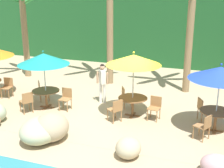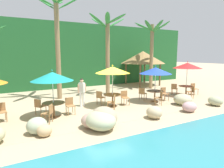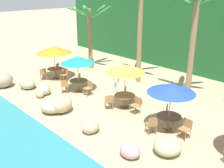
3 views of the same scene
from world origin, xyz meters
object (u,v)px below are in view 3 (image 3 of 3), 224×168
object	(u,v)px
chair_teal_left	(65,85)
chair_blue_left	(152,124)
umbrella_orange	(54,50)
chair_blue_seaward	(186,127)
waiter_in_white	(116,79)
chair_blue_inland	(169,112)
chair_yellow_inland	(127,93)
chair_yellow_seaward	(137,104)
dining_table_yellow	(125,97)
palm_tree_nearest	(90,25)
chair_orange_left	(43,73)
umbrella_blue	(171,88)
dining_table_blue	(169,119)
dining_table_orange	(55,70)
umbrella_teal	(78,60)
umbrella_yellow	(125,69)
chair_orange_seaward	(65,74)
palm_tree_third	(194,27)
chair_teal_inland	(81,79)
chair_orange_inland	(59,68)
chair_teal_seaward	(89,87)
palm_tree_second	(140,8)
chair_yellow_left	(109,101)

from	to	relation	value
chair_teal_left	chair_blue_left	world-z (taller)	same
umbrella_orange	chair_blue_seaward	distance (m)	10.62
waiter_in_white	chair_blue_inland	bearing A→B (deg)	-7.30
chair_yellow_inland	chair_yellow_seaward	bearing A→B (deg)	-28.21
dining_table_yellow	palm_tree_nearest	bearing A→B (deg)	153.83
chair_orange_left	chair_teal_left	size ratio (longest dim) A/B	1.00
umbrella_blue	dining_table_blue	xyz separation A→B (m)	(0.00, 0.00, -1.45)
chair_blue_inland	chair_blue_left	world-z (taller)	same
chair_orange_left	chair_blue_left	world-z (taller)	same
dining_table_orange	dining_table_blue	bearing A→B (deg)	-1.71
chair_yellow_seaward	dining_table_yellow	bearing A→B (deg)	178.88
umbrella_teal	chair_blue_left	size ratio (longest dim) A/B	2.73
umbrella_yellow	dining_table_yellow	distance (m)	1.58
chair_blue_seaward	palm_tree_nearest	world-z (taller)	palm_tree_nearest
chair_teal_left	waiter_in_white	bearing A→B (deg)	41.00
chair_orange_seaward	chair_teal_left	size ratio (longest dim) A/B	1.00
chair_blue_seaward	palm_tree_nearest	xyz separation A→B (m)	(-10.81, 3.69, 2.88)
chair_orange_seaward	chair_yellow_seaward	bearing A→B (deg)	-1.71
dining_table_orange	chair_blue_seaward	world-z (taller)	chair_blue_seaward
umbrella_yellow	palm_tree_third	world-z (taller)	palm_tree_third
chair_orange_seaward	chair_blue_seaward	world-z (taller)	same
chair_teal_inland	chair_blue_inland	distance (m)	6.65
chair_orange_inland	dining_table_yellow	distance (m)	7.22
dining_table_orange	dining_table_yellow	size ratio (longest dim) A/B	1.00
umbrella_yellow	chair_blue_inland	bearing A→B (deg)	9.01
chair_orange_seaward	palm_tree_third	xyz separation A→B (m)	(7.40, 3.43, 3.57)
umbrella_orange	chair_teal_left	world-z (taller)	umbrella_orange
chair_teal_seaward	palm_tree_second	bearing A→B (deg)	83.72
chair_orange_inland	chair_teal_seaward	bearing A→B (deg)	-11.06
chair_orange_seaward	dining_table_blue	size ratio (longest dim) A/B	0.79
chair_yellow_left	palm_tree_second	bearing A→B (deg)	112.57
chair_blue_seaward	chair_teal_seaward	bearing A→B (deg)	179.76
palm_tree_nearest	chair_yellow_inland	bearing A→B (deg)	-22.77
chair_orange_inland	chair_yellow_inland	distance (m)	6.71
chair_blue_seaward	palm_tree_nearest	bearing A→B (deg)	161.13
chair_blue_inland	palm_tree_second	bearing A→B (deg)	145.55
chair_teal_inland	waiter_in_white	world-z (taller)	waiter_in_white
chair_orange_seaward	chair_orange_inland	size ratio (longest dim) A/B	1.00
umbrella_orange	palm_tree_third	bearing A→B (deg)	23.87
chair_yellow_left	palm_tree_nearest	bearing A→B (deg)	147.51
chair_orange_left	chair_teal_inland	xyz separation A→B (m)	(2.80, 1.11, 0.00)
dining_table_blue	waiter_in_white	distance (m)	4.76
chair_teal_seaward	chair_blue_left	bearing A→B (deg)	-9.07
palm_tree_nearest	umbrella_yellow	bearing A→B (deg)	-26.17
dining_table_orange	palm_tree_third	bearing A→B (deg)	23.87
chair_teal_left	chair_blue_inland	bearing A→B (deg)	13.18
chair_yellow_left	waiter_in_white	world-z (taller)	waiter_in_white
chair_orange_seaward	chair_blue_inland	xyz separation A→B (m)	(8.35, 0.22, 0.00)
umbrella_teal	palm_tree_second	xyz separation A→B (m)	(1.28, 4.04, 2.78)
dining_table_orange	chair_blue_inland	xyz separation A→B (m)	(9.18, 0.43, -0.10)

